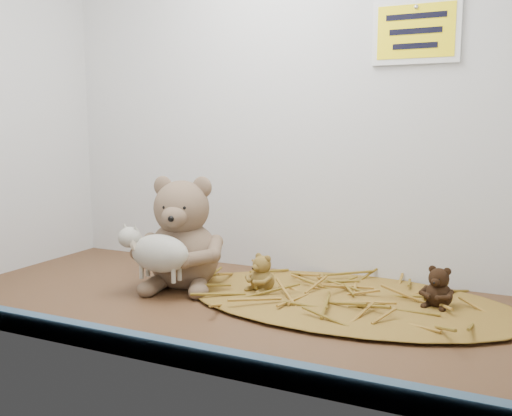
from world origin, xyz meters
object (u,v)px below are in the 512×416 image
at_px(main_teddy, 183,232).
at_px(mini_teddy_tan, 262,271).
at_px(toy_lamb, 160,253).
at_px(mini_teddy_brown, 439,285).

distance_m(main_teddy, mini_teddy_tan, 0.20).
height_order(toy_lamb, mini_teddy_tan, toy_lamb).
distance_m(toy_lamb, mini_teddy_brown, 0.56).
bearing_deg(toy_lamb, mini_teddy_brown, 15.28).
xyz_separation_m(main_teddy, mini_teddy_brown, (0.54, 0.06, -0.07)).
relative_size(main_teddy, mini_teddy_brown, 3.11).
bearing_deg(main_teddy, mini_teddy_brown, -10.05).
bearing_deg(mini_teddy_brown, toy_lamb, -152.40).
relative_size(mini_teddy_tan, mini_teddy_brown, 1.00).
relative_size(toy_lamb, mini_teddy_brown, 2.17).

